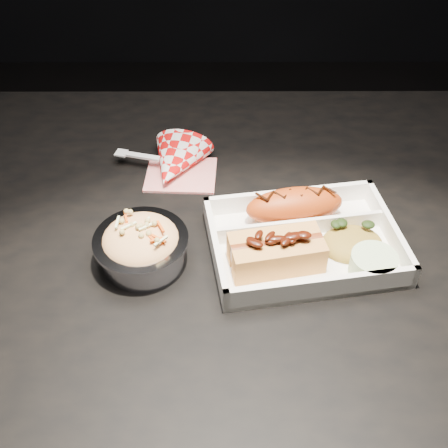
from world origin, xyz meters
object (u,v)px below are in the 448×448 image
at_px(hotdog, 276,250).
at_px(foil_coleslaw_cup, 141,245).
at_px(fried_pastry, 294,206).
at_px(napkin_fork, 175,163).
at_px(dining_table, 263,277).
at_px(food_tray, 303,244).

relative_size(hotdog, foil_coleslaw_cup, 1.04).
distance_m(fried_pastry, hotdog, 0.09).
height_order(foil_coleslaw_cup, napkin_fork, foil_coleslaw_cup).
relative_size(dining_table, foil_coleslaw_cup, 9.62).
relative_size(dining_table, food_tray, 4.36).
xyz_separation_m(foil_coleslaw_cup, napkin_fork, (0.03, 0.20, -0.02)).
height_order(food_tray, napkin_fork, napkin_fork).
xyz_separation_m(fried_pastry, hotdog, (-0.03, -0.09, 0.00)).
height_order(food_tray, fried_pastry, fried_pastry).
height_order(fried_pastry, foil_coleslaw_cup, foil_coleslaw_cup).
height_order(hotdog, napkin_fork, napkin_fork).
bearing_deg(dining_table, fried_pastry, 31.65).
height_order(fried_pastry, hotdog, hotdog).
distance_m(dining_table, hotdog, 0.14).
bearing_deg(foil_coleslaw_cup, napkin_fork, 81.15).
bearing_deg(napkin_fork, hotdog, -40.67).
bearing_deg(napkin_fork, foil_coleslaw_cup, -84.38).
distance_m(fried_pastry, foil_coleslaw_cup, 0.22).
xyz_separation_m(hotdog, foil_coleslaw_cup, (-0.18, 0.01, -0.00)).
xyz_separation_m(food_tray, hotdog, (-0.04, -0.03, 0.02)).
height_order(dining_table, food_tray, food_tray).
xyz_separation_m(dining_table, fried_pastry, (0.04, 0.02, 0.12)).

